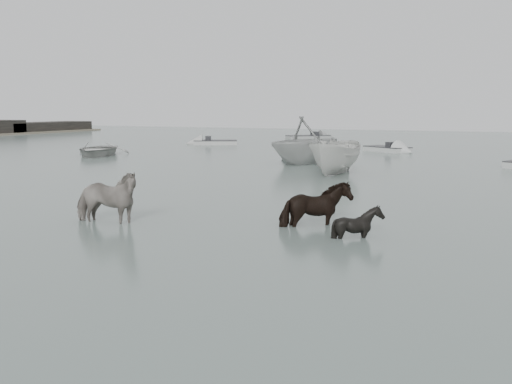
# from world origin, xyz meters

# --- Properties ---
(ground) EXTENTS (140.00, 140.00, 0.00)m
(ground) POSITION_xyz_m (0.00, 0.00, 0.00)
(ground) COLOR #57675F
(ground) RESTS_ON ground
(pony_pinto) EXTENTS (2.24, 1.26, 1.79)m
(pony_pinto) POSITION_xyz_m (-3.83, 0.02, 0.90)
(pony_pinto) COLOR black
(pony_pinto) RESTS_ON ground
(pony_dark) EXTENTS (1.94, 2.05, 1.63)m
(pony_dark) POSITION_xyz_m (1.68, 1.99, 0.82)
(pony_dark) COLOR black
(pony_dark) RESTS_ON ground
(pony_black) EXTENTS (1.22, 1.12, 1.19)m
(pony_black) POSITION_xyz_m (3.02, 1.16, 0.60)
(pony_black) COLOR black
(pony_black) RESTS_ON ground
(rowboat_lead) EXTENTS (5.13, 5.89, 1.02)m
(rowboat_lead) POSITION_xyz_m (-19.04, 18.18, 0.51)
(rowboat_lead) COLOR #ACACA7
(rowboat_lead) RESTS_ON ground
(rowboat_trail) EXTENTS (6.51, 6.88, 2.85)m
(rowboat_trail) POSITION_xyz_m (-4.34, 18.61, 1.43)
(rowboat_trail) COLOR #AEB0AD
(rowboat_trail) RESTS_ON ground
(boat_small) EXTENTS (2.03, 4.89, 1.86)m
(boat_small) POSITION_xyz_m (-1.21, 14.00, 0.93)
(boat_small) COLOR silver
(boat_small) RESTS_ON ground
(skiff_outer) EXTENTS (5.35, 3.82, 0.75)m
(skiff_outer) POSITION_xyz_m (-17.20, 31.65, 0.38)
(skiff_outer) COLOR #A6A6A1
(skiff_outer) RESTS_ON ground
(skiff_mid) EXTENTS (4.85, 3.90, 0.75)m
(skiff_mid) POSITION_xyz_m (-1.81, 29.54, 0.38)
(skiff_mid) COLOR #B0B3B0
(skiff_mid) RESTS_ON ground
(skiff_far) EXTENTS (5.62, 5.38, 0.75)m
(skiff_far) POSITION_xyz_m (-12.71, 43.57, 0.38)
(skiff_far) COLOR gray
(skiff_far) RESTS_ON ground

